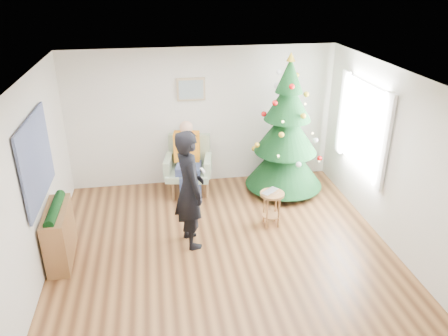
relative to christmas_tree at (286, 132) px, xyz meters
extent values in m
plane|color=brown|center=(-1.44, -1.81, -1.16)|extent=(5.00, 5.00, 0.00)
plane|color=white|center=(-1.44, -1.81, 1.44)|extent=(5.00, 5.00, 0.00)
plane|color=silver|center=(-1.44, 0.69, 0.14)|extent=(5.00, 0.00, 5.00)
plane|color=silver|center=(-1.44, -4.31, 0.14)|extent=(5.00, 0.00, 5.00)
plane|color=silver|center=(-3.94, -1.81, 0.14)|extent=(0.00, 5.00, 5.00)
plane|color=silver|center=(1.06, -1.81, 0.14)|extent=(0.00, 5.00, 5.00)
cube|color=white|center=(1.03, -0.81, 0.34)|extent=(0.04, 1.30, 1.40)
cube|color=white|center=(1.00, -1.56, 0.34)|extent=(0.05, 0.25, 1.50)
cube|color=white|center=(1.00, -0.06, 0.34)|extent=(0.05, 0.25, 1.50)
cylinder|color=#3F2816|center=(0.00, 0.00, -1.00)|extent=(0.11, 0.11, 0.33)
cone|color=black|center=(0.00, 0.00, -0.56)|extent=(1.43, 1.43, 0.93)
cone|color=black|center=(0.00, 0.00, 0.05)|extent=(1.14, 1.14, 0.82)
cone|color=black|center=(0.00, 0.00, 0.60)|extent=(0.84, 0.84, 0.71)
cone|color=black|center=(0.00, 0.00, 1.04)|extent=(0.48, 0.48, 0.60)
cone|color=gold|center=(0.00, 0.00, 1.34)|extent=(0.15, 0.15, 0.15)
cylinder|color=brown|center=(-0.55, -1.17, -0.60)|extent=(0.39, 0.39, 0.04)
cylinder|color=brown|center=(-0.55, -1.17, -0.99)|extent=(0.29, 0.29, 0.02)
imported|color=silver|center=(-0.55, -1.17, -0.56)|extent=(0.38, 0.37, 0.03)
cube|color=#91A585|center=(-1.77, 0.19, -0.76)|extent=(0.89, 0.85, 0.12)
cube|color=#91A585|center=(-1.71, 0.52, -0.42)|extent=(0.78, 0.27, 0.60)
cube|color=#91A585|center=(-2.13, 0.26, -0.60)|extent=(0.22, 0.62, 0.30)
cube|color=#91A585|center=(-1.41, 0.13, -0.60)|extent=(0.22, 0.62, 0.30)
cube|color=navy|center=(-1.77, 0.10, -0.63)|extent=(0.52, 0.54, 0.14)
cube|color=orange|center=(-1.77, 0.35, -0.30)|extent=(0.50, 0.32, 0.55)
sphere|color=tan|center=(-1.77, 0.33, 0.08)|extent=(0.24, 0.24, 0.24)
imported|color=black|center=(-1.89, -1.46, -0.25)|extent=(0.58, 0.75, 1.82)
cube|color=white|center=(-1.69, -1.49, 0.05)|extent=(0.07, 0.13, 0.04)
cube|color=brown|center=(-3.77, -1.57, -0.76)|extent=(0.34, 1.01, 0.80)
cylinder|color=black|center=(-3.77, -1.57, -0.34)|extent=(0.14, 0.90, 0.14)
cube|color=black|center=(-3.90, -1.51, 0.39)|extent=(0.03, 1.50, 1.15)
cube|color=tan|center=(-1.64, 0.66, 0.69)|extent=(0.52, 0.03, 0.42)
cube|color=gray|center=(-1.64, 0.64, 0.69)|extent=(0.44, 0.02, 0.34)
camera|label=1|loc=(-2.31, -7.12, 2.67)|focal=35.00mm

